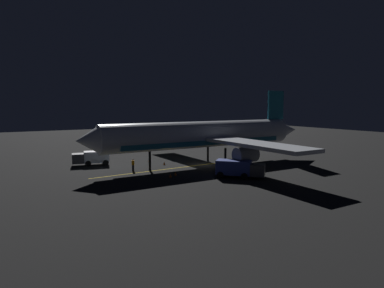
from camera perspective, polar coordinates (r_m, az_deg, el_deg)
ground_plane at (r=54.52m, az=1.80°, el=-3.64°), size 180.00×180.00×0.20m
apron_guide_stripe at (r=52.31m, az=-1.78°, el=-3.96°), size 1.91×28.97×0.01m
airliner at (r=54.20m, az=2.38°, el=1.46°), size 39.80×40.85×12.13m
baggage_truck at (r=56.36m, az=-16.52°, el=-2.27°), size 3.22×5.93×2.22m
catering_truck at (r=45.05m, az=7.85°, el=-4.17°), size 6.06×5.75×2.32m
ground_crew_worker at (r=50.20m, az=-9.95°, el=-3.48°), size 0.40×0.40×1.74m
traffic_cone_near_left at (r=54.57m, az=-4.72°, el=-3.27°), size 0.50×0.50×0.55m
traffic_cone_near_right at (r=57.78m, az=-7.24°, el=-2.75°), size 0.50×0.50×0.55m
traffic_cone_under_wing at (r=45.07m, az=-3.65°, el=-5.37°), size 0.50×0.50×0.55m
traffic_cone_far at (r=46.30m, az=-2.81°, el=-5.04°), size 0.50×0.50×0.55m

